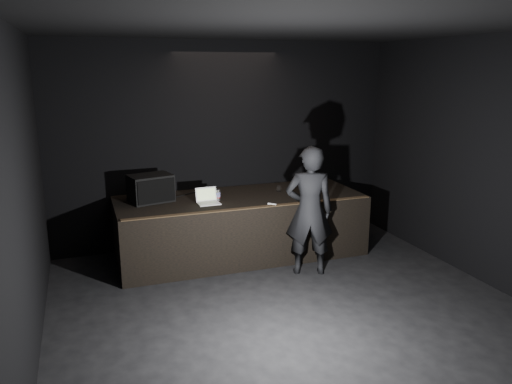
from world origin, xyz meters
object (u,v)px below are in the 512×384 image
object	(u,v)px
person	(309,211)
beer_can	(218,195)
stage_riser	(240,226)
laptop	(208,199)
stage_monitor	(151,188)

from	to	relation	value
person	beer_can	bearing A→B (deg)	-21.29
stage_riser	laptop	xyz separation A→B (m)	(-0.60, -0.21, 0.56)
laptop	person	xyz separation A→B (m)	(1.34, -0.86, -0.08)
laptop	person	bearing A→B (deg)	-34.64
stage_riser	laptop	size ratio (longest dim) A/B	11.61
laptop	beer_can	distance (m)	0.22
laptop	beer_can	size ratio (longest dim) A/B	1.92
laptop	stage_riser	bearing A→B (deg)	17.61
person	laptop	bearing A→B (deg)	-14.13
stage_monitor	laptop	bearing A→B (deg)	-38.94
stage_monitor	laptop	world-z (taller)	stage_monitor
laptop	person	distance (m)	1.59
stage_riser	stage_monitor	distance (m)	1.59
laptop	beer_can	world-z (taller)	laptop
beer_can	person	distance (m)	1.49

